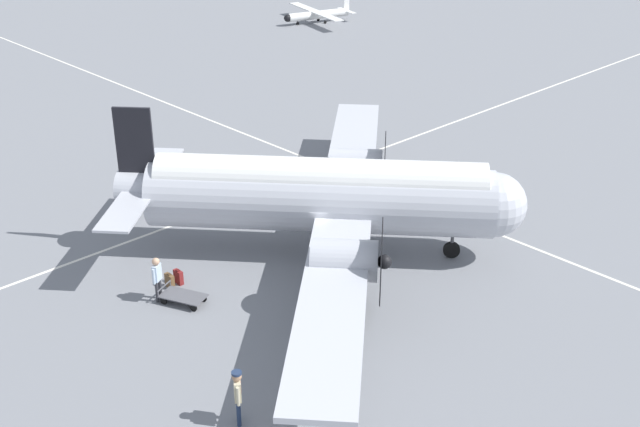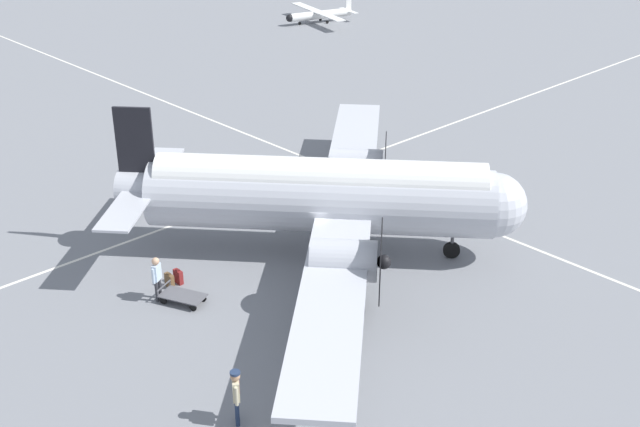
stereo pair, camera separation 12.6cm
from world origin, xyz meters
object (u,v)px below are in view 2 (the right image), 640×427
(airliner_main, at_px, (332,195))
(traffic_cone, at_px, (350,238))
(light_aircraft_distant, at_px, (319,14))
(crew_foreground, at_px, (236,391))
(baggage_cart, at_px, (182,296))
(suitcase_upright_spare, at_px, (178,277))
(suitcase_near_door, at_px, (169,281))
(passenger_boarding, at_px, (157,274))

(airliner_main, xyz_separation_m, traffic_cone, (-0.06, 1.15, -2.38))
(airliner_main, height_order, light_aircraft_distant, airliner_main)
(crew_foreground, distance_m, traffic_cone, 12.19)
(traffic_cone, bearing_deg, baggage_cart, -96.71)
(light_aircraft_distant, height_order, traffic_cone, light_aircraft_distant)
(suitcase_upright_spare, xyz_separation_m, traffic_cone, (2.24, 7.26, -0.04))
(crew_foreground, distance_m, light_aircraft_distant, 55.18)
(crew_foreground, bearing_deg, suitcase_upright_spare, -168.05)
(airliner_main, height_order, crew_foreground, airliner_main)
(suitcase_near_door, relative_size, light_aircraft_distant, 0.07)
(airliner_main, bearing_deg, suitcase_near_door, -150.65)
(crew_foreground, distance_m, baggage_cart, 7.35)
(passenger_boarding, distance_m, light_aircraft_distant, 48.52)
(baggage_cart, bearing_deg, light_aircraft_distant, 106.66)
(traffic_cone, bearing_deg, passenger_boarding, -101.42)
(suitcase_near_door, height_order, baggage_cart, suitcase_near_door)
(crew_foreground, bearing_deg, passenger_boarding, -161.18)
(passenger_boarding, distance_m, suitcase_upright_spare, 1.57)
(light_aircraft_distant, xyz_separation_m, traffic_cone, (32.64, -28.90, -0.52))
(airliner_main, xyz_separation_m, light_aircraft_distant, (-32.70, 30.05, -1.85))
(suitcase_upright_spare, relative_size, traffic_cone, 1.13)
(suitcase_near_door, distance_m, traffic_cone, 8.00)
(passenger_boarding, height_order, traffic_cone, passenger_boarding)
(suitcase_upright_spare, relative_size, baggage_cart, 0.32)
(airliner_main, relative_size, baggage_cart, 11.16)
(suitcase_upright_spare, xyz_separation_m, light_aircraft_distant, (-30.40, 36.16, 0.49))
(light_aircraft_distant, relative_size, traffic_cone, 16.78)
(baggage_cart, bearing_deg, traffic_cone, 59.25)
(suitcase_near_door, bearing_deg, traffic_cone, 73.94)
(suitcase_upright_spare, height_order, traffic_cone, suitcase_upright_spare)
(passenger_boarding, relative_size, baggage_cart, 0.94)
(light_aircraft_distant, bearing_deg, suitcase_upright_spare, 55.79)
(crew_foreground, bearing_deg, traffic_cone, 153.47)
(airliner_main, xyz_separation_m, suitcase_near_door, (-2.27, -6.53, -2.34))
(passenger_boarding, height_order, suitcase_near_door, passenger_boarding)
(airliner_main, xyz_separation_m, baggage_cart, (-1.00, -6.81, -2.36))
(baggage_cart, distance_m, light_aircraft_distant, 48.62)
(suitcase_upright_spare, height_order, baggage_cart, suitcase_upright_spare)
(crew_foreground, relative_size, baggage_cart, 0.98)
(crew_foreground, height_order, traffic_cone, crew_foreground)
(suitcase_near_door, bearing_deg, passenger_boarding, -58.69)
(suitcase_near_door, relative_size, baggage_cart, 0.32)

